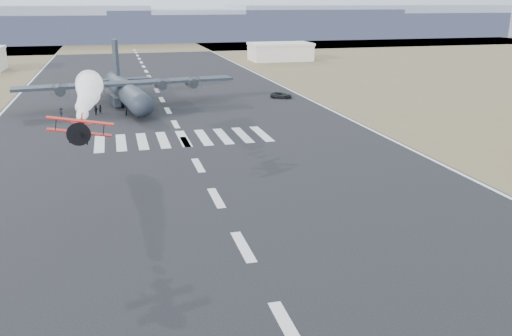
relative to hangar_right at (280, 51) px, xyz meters
name	(u,v)px	position (x,y,z in m)	size (l,w,h in m)	color
ground	(288,327)	(-46.00, -150.00, -3.01)	(500.00, 500.00, 0.00)	black
scrub_far	(132,45)	(-46.00, 80.00, -3.01)	(500.00, 80.00, 0.00)	brown
runway_markings	(176,124)	(-46.00, -90.00, -3.00)	(60.00, 260.00, 0.01)	silver
ridge_seg_d	(128,27)	(-46.00, 110.00, 3.49)	(150.00, 50.00, 13.00)	gray
ridge_seg_e	(253,24)	(19.00, 110.00, 4.49)	(150.00, 50.00, 15.00)	gray
ridge_seg_f	(365,21)	(84.00, 110.00, 5.49)	(150.00, 50.00, 17.00)	gray
ridge_seg_g	(466,23)	(149.00, 110.00, 3.49)	(150.00, 50.00, 13.00)	gray
hangar_right	(280,51)	(0.00, 0.00, 0.00)	(20.50, 12.50, 5.90)	beige
aerobatic_biplane	(80,128)	(-58.51, -130.04, 6.08)	(5.47, 4.92, 2.54)	red
smoke_trail	(88,89)	(-58.47, -108.91, 6.25)	(3.48, 25.59, 3.48)	white
transport_aircraft	(126,90)	(-53.07, -70.74, 0.04)	(41.06, 33.70, 11.85)	#1E242D
support_vehicle	(281,95)	(-21.63, -70.49, -2.38)	(2.09, 4.53, 1.26)	black
crew_a	(117,104)	(-55.11, -73.74, -2.07)	(0.68, 0.56, 1.88)	black
crew_b	(101,109)	(-57.99, -77.65, -2.19)	(0.80, 0.49, 1.64)	black
crew_c	(61,113)	(-64.62, -79.29, -2.17)	(1.09, 0.50, 1.68)	black
crew_d	(146,104)	(-49.70, -75.04, -2.09)	(1.08, 0.55, 1.85)	black
crew_e	(143,106)	(-50.36, -76.84, -2.08)	(0.91, 0.56, 1.86)	black
crew_f	(96,110)	(-58.81, -78.48, -2.16)	(1.57, 0.51, 1.70)	black
crew_g	(152,103)	(-48.61, -73.79, -2.21)	(0.58, 0.48, 1.60)	black
crew_h	(125,110)	(-53.76, -80.29, -2.09)	(0.89, 0.55, 1.84)	black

